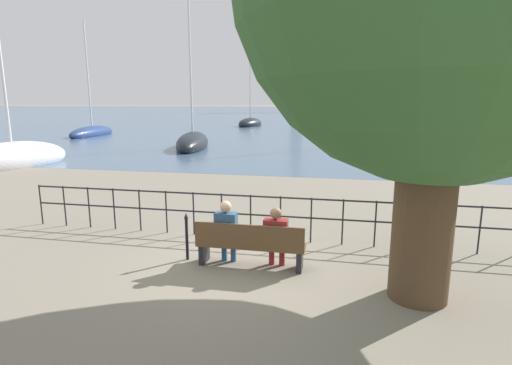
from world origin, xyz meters
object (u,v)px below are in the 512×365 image
object	(u,v)px
sailboat_0	(92,132)
sailboat_5	(250,124)
sailboat_3	(193,143)
harbor_lighthouse	(299,73)
seated_person_right	(276,234)
closed_umbrella	(187,234)
seated_person_left	(227,229)
sailboat_1	(391,138)
park_bench	(250,245)
sailboat_2	(13,159)

from	to	relation	value
sailboat_0	sailboat_5	size ratio (longest dim) A/B	1.06
sailboat_3	harbor_lighthouse	size ratio (longest dim) A/B	0.42
seated_person_right	sailboat_5	distance (m)	46.96
closed_umbrella	sailboat_5	xyz separation A→B (m)	(-8.76, 45.71, -0.19)
seated_person_left	sailboat_1	bearing A→B (deg)	76.46
sailboat_3	sailboat_5	size ratio (longest dim) A/B	1.10
seated_person_left	sailboat_1	world-z (taller)	sailboat_1
closed_umbrella	sailboat_1	size ratio (longest dim) A/B	0.08
park_bench	closed_umbrella	distance (m)	1.34
sailboat_0	harbor_lighthouse	xyz separation A→B (m)	(9.84, 98.76, 12.08)
harbor_lighthouse	park_bench	bearing A→B (deg)	-84.70
sailboat_3	closed_umbrella	bearing A→B (deg)	-82.68
sailboat_1	sailboat_5	xyz separation A→B (m)	(-15.75, 20.21, -0.05)
seated_person_right	sailboat_1	bearing A→B (deg)	78.55
sailboat_1	seated_person_left	bearing A→B (deg)	-120.26
park_bench	harbor_lighthouse	bearing A→B (deg)	95.30
seated_person_left	harbor_lighthouse	bearing A→B (deg)	95.09
park_bench	closed_umbrella	xyz separation A→B (m)	(-1.33, 0.12, 0.11)
park_bench	seated_person_left	xyz separation A→B (m)	(-0.49, 0.08, 0.27)
seated_person_right	sailboat_0	world-z (taller)	sailboat_0
sailboat_1	harbor_lighthouse	xyz separation A→B (m)	(-17.37, 100.51, 12.00)
sailboat_1	harbor_lighthouse	size ratio (longest dim) A/B	0.48
sailboat_0	sailboat_5	bearing A→B (deg)	53.25
seated_person_right	sailboat_0	distance (m)	35.09
seated_person_right	sailboat_1	world-z (taller)	sailboat_1
sailboat_0	sailboat_3	bearing A→B (deg)	-36.07
seated_person_left	closed_umbrella	xyz separation A→B (m)	(-0.85, 0.04, -0.16)
sailboat_3	sailboat_1	bearing A→B (deg)	10.88
closed_umbrella	sailboat_2	bearing A→B (deg)	143.35
sailboat_0	seated_person_right	bearing A→B (deg)	-55.99
harbor_lighthouse	sailboat_3	bearing A→B (deg)	-88.24
closed_umbrella	harbor_lighthouse	xyz separation A→B (m)	(-10.37, 126.01, 11.86)
park_bench	sailboat_3	distance (m)	21.18
sailboat_0	sailboat_3	world-z (taller)	sailboat_3
sailboat_2	sailboat_5	distance (m)	36.32
seated_person_right	sailboat_0	bearing A→B (deg)	128.91
sailboat_0	sailboat_1	xyz separation A→B (m)	(27.21, -1.76, 0.08)
seated_person_left	sailboat_0	world-z (taller)	sailboat_0
seated_person_right	sailboat_3	world-z (taller)	sailboat_3
closed_umbrella	sailboat_0	xyz separation A→B (m)	(-20.22, 27.26, -0.22)
sailboat_2	sailboat_1	bearing A→B (deg)	51.89
sailboat_1	sailboat_2	world-z (taller)	sailboat_1
sailboat_0	sailboat_5	xyz separation A→B (m)	(11.46, 18.45, 0.03)
sailboat_0	sailboat_2	size ratio (longest dim) A/B	1.00
seated_person_right	park_bench	bearing A→B (deg)	-170.77
sailboat_5	sailboat_2	bearing A→B (deg)	-87.72
sailboat_3	seated_person_right	bearing A→B (deg)	-78.11
sailboat_0	sailboat_3	size ratio (longest dim) A/B	0.96
park_bench	sailboat_0	xyz separation A→B (m)	(-21.55, 27.38, -0.12)
seated_person_right	closed_umbrella	xyz separation A→B (m)	(-1.82, 0.04, -0.12)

